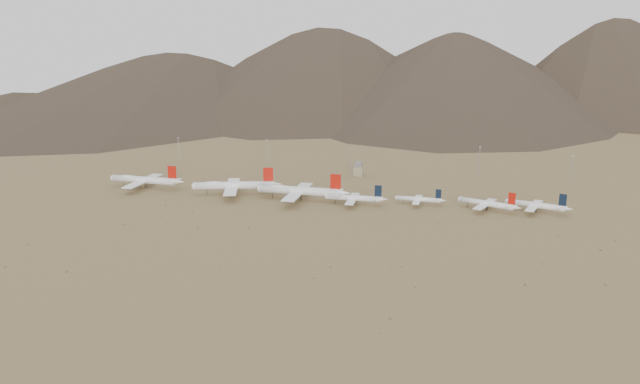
% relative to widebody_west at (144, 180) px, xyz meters
% --- Properties ---
extents(ground, '(3000.00, 3000.00, 0.00)m').
position_rel_widebody_west_xyz_m(ground, '(130.57, -36.92, -6.73)').
color(ground, '#94794C').
rests_on(ground, ground).
extents(mountain_ridge, '(4400.00, 1000.00, 300.00)m').
position_rel_widebody_west_xyz_m(mountain_ridge, '(130.57, 863.08, 143.27)').
color(mountain_ridge, '#46372A').
rests_on(mountain_ridge, ground).
extents(widebody_west, '(65.72, 50.28, 19.51)m').
position_rel_widebody_west_xyz_m(widebody_west, '(0.00, 0.00, 0.00)').
color(widebody_west, white).
rests_on(widebody_west, ground).
extents(widebody_centre, '(68.16, 54.07, 20.88)m').
position_rel_widebody_west_xyz_m(widebody_centre, '(77.44, -2.44, 0.47)').
color(widebody_centre, white).
rests_on(widebody_centre, ground).
extents(widebody_east, '(72.36, 55.28, 21.49)m').
position_rel_widebody_west_xyz_m(widebody_east, '(131.50, -7.38, 0.68)').
color(widebody_east, white).
rests_on(widebody_east, ground).
extents(narrowbody_a, '(46.75, 33.43, 15.42)m').
position_rel_widebody_west_xyz_m(narrowbody_a, '(174.08, -10.07, -1.72)').
color(narrowbody_a, white).
rests_on(narrowbody_a, ground).
extents(narrowbody_b, '(37.48, 26.81, 12.36)m').
position_rel_widebody_west_xyz_m(narrowbody_b, '(219.84, 0.98, -2.72)').
color(narrowbody_b, white).
rests_on(narrowbody_b, ground).
extents(narrowbody_c, '(44.13, 33.07, 15.32)m').
position_rel_widebody_west_xyz_m(narrowbody_c, '(268.02, -3.35, -1.76)').
color(narrowbody_c, white).
rests_on(narrowbody_c, ground).
extents(narrowbody_d, '(44.79, 33.25, 15.24)m').
position_rel_widebody_west_xyz_m(narrowbody_d, '(301.42, 0.23, -1.78)').
color(narrowbody_d, white).
rests_on(narrowbody_d, ground).
extents(control_tower, '(8.00, 8.00, 12.00)m').
position_rel_widebody_west_xyz_m(control_tower, '(160.57, 83.08, -1.41)').
color(control_tower, gray).
rests_on(control_tower, ground).
extents(mast_far_west, '(2.00, 0.60, 25.70)m').
position_rel_widebody_west_xyz_m(mast_far_west, '(-13.58, 91.91, 7.48)').
color(mast_far_west, gray).
rests_on(mast_far_west, ground).
extents(mast_west, '(2.00, 0.60, 25.70)m').
position_rel_widebody_west_xyz_m(mast_west, '(71.21, 100.81, 7.48)').
color(mast_west, gray).
rests_on(mast_west, ground).
extents(mast_centre, '(2.00, 0.60, 25.70)m').
position_rel_widebody_west_xyz_m(mast_centre, '(155.06, 79.88, 7.48)').
color(mast_centre, gray).
rests_on(mast_centre, ground).
extents(mast_east, '(2.00, 0.60, 25.70)m').
position_rel_widebody_west_xyz_m(mast_east, '(262.99, 108.56, 7.48)').
color(mast_east, gray).
rests_on(mast_east, ground).
extents(mast_far_east, '(2.00, 0.60, 25.70)m').
position_rel_widebody_west_xyz_m(mast_far_east, '(335.14, 83.63, 7.48)').
color(mast_far_east, gray).
rests_on(mast_far_east, ground).
extents(desert_scrub, '(431.70, 164.33, 0.87)m').
position_rel_widebody_west_xyz_m(desert_scrub, '(173.76, -105.49, -6.40)').
color(desert_scrub, brown).
rests_on(desert_scrub, ground).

